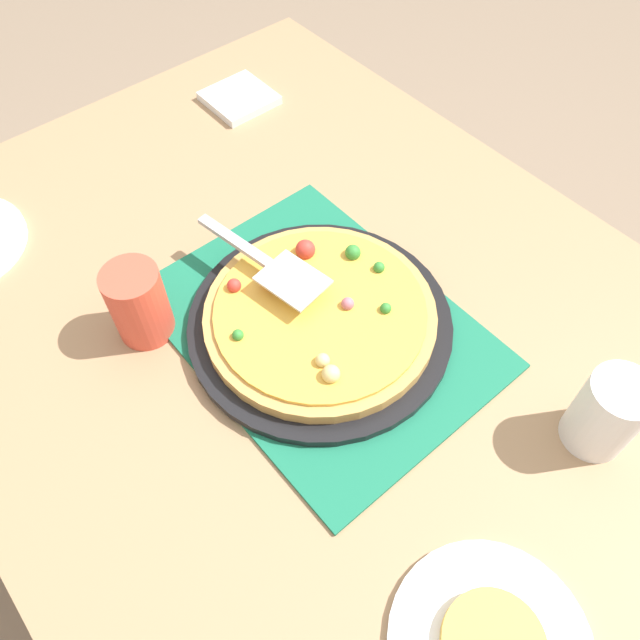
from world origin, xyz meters
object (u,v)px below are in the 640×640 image
(pizza_pan, at_px, (320,323))
(cup_near, at_px, (607,413))
(napkin_stack, at_px, (239,98))
(pizza, at_px, (320,314))
(pizza_server, at_px, (268,263))
(cup_far, at_px, (139,304))

(pizza_pan, relative_size, cup_near, 3.17)
(cup_near, relative_size, napkin_stack, 1.00)
(pizza_pan, bearing_deg, pizza, 163.51)
(cup_near, height_order, pizza_server, cup_near)
(pizza_server, height_order, napkin_stack, pizza_server)
(pizza_pan, xyz_separation_m, napkin_stack, (-0.52, 0.23, -0.01))
(pizza_pan, distance_m, cup_near, 0.39)
(pizza_server, bearing_deg, pizza, 9.58)
(pizza_pan, relative_size, cup_far, 3.17)
(pizza_pan, xyz_separation_m, pizza, (-0.00, 0.00, 0.02))
(pizza_pan, distance_m, cup_far, 0.25)
(pizza_pan, bearing_deg, napkin_stack, 155.96)
(cup_near, height_order, napkin_stack, cup_near)
(pizza, xyz_separation_m, cup_far, (-0.16, -0.19, 0.03))
(cup_far, bearing_deg, napkin_stack, 130.12)
(pizza_server, xyz_separation_m, napkin_stack, (-0.42, 0.25, -0.06))
(pizza_server, bearing_deg, cup_near, 21.03)
(pizza, height_order, cup_near, cup_near)
(pizza_pan, distance_m, napkin_stack, 0.57)
(cup_near, bearing_deg, cup_far, -145.92)
(pizza, height_order, cup_far, cup_far)
(cup_far, xyz_separation_m, napkin_stack, (-0.36, 0.42, -0.05))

